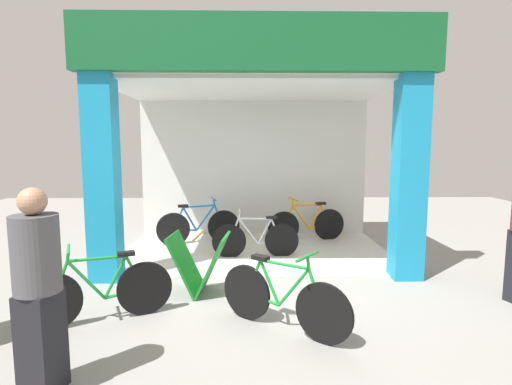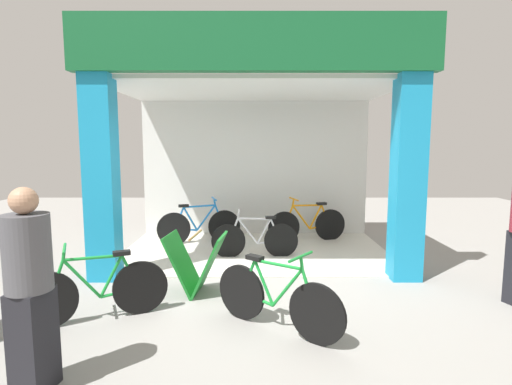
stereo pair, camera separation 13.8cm
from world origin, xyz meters
TOP-DOWN VIEW (x-y plane):
  - ground_plane at (0.00, 0.00)m, footprint 17.32×17.32m
  - shop_facade at (0.00, 1.43)m, footprint 4.86×3.19m
  - bicycle_inside_0 at (0.00, 1.06)m, footprint 1.46×0.40m
  - bicycle_inside_1 at (1.03, 2.13)m, footprint 1.55×0.53m
  - bicycle_inside_2 at (-1.07, 2.01)m, footprint 1.55×0.53m
  - bicycle_parked_0 at (0.22, -1.60)m, footprint 1.25×0.96m
  - bicycle_parked_1 at (-1.71, -1.37)m, footprint 1.43×0.65m
  - sandwich_board_sign at (-0.75, -0.55)m, footprint 0.79×0.64m
  - pedestrian_2 at (-1.70, -2.61)m, footprint 0.39×0.39m

SIDE VIEW (x-z plane):
  - ground_plane at x=0.00m, z-range 0.00..0.00m
  - bicycle_inside_0 at x=0.00m, z-range -0.08..0.72m
  - bicycle_parked_0 at x=0.22m, z-range -0.08..0.76m
  - bicycle_parked_1 at x=-1.71m, z-range -0.08..0.76m
  - bicycle_inside_1 at x=1.03m, z-range -0.09..0.79m
  - bicycle_inside_2 at x=-1.07m, z-range -0.09..0.79m
  - sandwich_board_sign at x=-0.75m, z-range 0.00..0.78m
  - pedestrian_2 at x=-1.70m, z-range 0.02..1.62m
  - shop_facade at x=0.00m, z-range 0.11..3.69m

